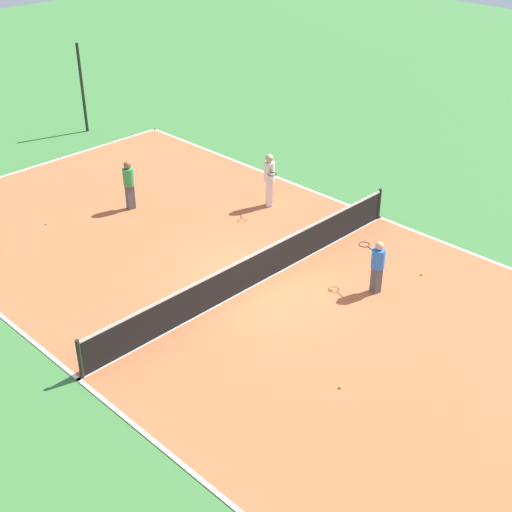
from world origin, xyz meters
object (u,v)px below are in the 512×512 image
tennis_ball_midcourt (46,223)px  fence_post_back_right (82,88)px  player_far_green (129,182)px  tennis_ball_far_baseline (340,387)px  player_far_white (269,176)px  tennis_ball_near_net (422,274)px  tennis_ball_right_alley (332,289)px  tennis_net (256,267)px  player_near_blue (377,264)px

tennis_ball_midcourt → fence_post_back_right: size_ratio=0.02×
player_far_green → tennis_ball_far_baseline: 10.84m
player_far_white → tennis_ball_near_net: bearing=35.9°
player_far_green → tennis_ball_right_alley: 8.00m
player_far_white → tennis_ball_far_baseline: player_far_white is taller
tennis_net → player_far_white: bearing=39.7°
tennis_ball_right_alley → tennis_ball_midcourt: size_ratio=1.00×
tennis_net → tennis_ball_midcourt: bearing=106.8°
tennis_ball_right_alley → tennis_net: bearing=125.5°
fence_post_back_right → tennis_net: bearing=-104.8°
player_near_blue → tennis_ball_midcourt: player_near_blue is taller
player_far_white → fence_post_back_right: fence_post_back_right is taller
player_far_green → tennis_ball_near_net: 9.76m
player_far_white → player_near_blue: player_far_white is taller
tennis_ball_far_baseline → player_far_white: bearing=53.6°
tennis_net → player_far_white: size_ratio=6.20×
tennis_ball_right_alley → player_far_green: bearing=95.7°
tennis_net → player_far_green: player_far_green is taller
tennis_ball_midcourt → player_far_green: bearing=-20.8°
player_far_white → tennis_net: bearing=-12.6°
player_near_blue → tennis_ball_right_alley: 1.42m
tennis_net → fence_post_back_right: fence_post_back_right is taller
player_near_blue → tennis_net: bearing=52.4°
tennis_ball_right_alley → fence_post_back_right: size_ratio=0.02×
player_far_white → player_near_blue: size_ratio=1.20×
tennis_ball_right_alley → tennis_ball_midcourt: 9.51m
player_near_blue → tennis_ball_far_baseline: (-3.75, -1.84, -0.82)m
tennis_ball_far_baseline → player_near_blue: bearing=26.1°
tennis_net → tennis_ball_midcourt: 7.54m
tennis_ball_near_net → tennis_ball_right_alley: (-2.38, 1.28, 0.00)m
player_far_green → tennis_ball_near_net: size_ratio=24.37×
player_near_blue → tennis_ball_far_baseline: bearing=130.2°
fence_post_back_right → player_near_blue: bearing=-95.6°
tennis_net → tennis_ball_far_baseline: tennis_net is taller
player_near_blue → fence_post_back_right: size_ratio=0.41×
player_far_white → player_near_blue: (-1.78, -5.66, -0.20)m
player_far_white → fence_post_back_right: 10.43m
tennis_ball_midcourt → player_far_white: bearing=-34.4°
player_far_green → tennis_ball_right_alley: player_far_green is taller
tennis_ball_near_net → tennis_ball_far_baseline: size_ratio=1.00×
tennis_ball_right_alley → fence_post_back_right: fence_post_back_right is taller
tennis_net → player_far_white: player_far_white is taller
player_far_green → player_near_blue: bearing=-72.4°
tennis_ball_far_baseline → fence_post_back_right: (5.33, 17.91, 1.77)m
player_near_blue → fence_post_back_right: fence_post_back_right is taller
tennis_ball_midcourt → fence_post_back_right: fence_post_back_right is taller
player_far_white → tennis_ball_near_net: player_far_white is taller
tennis_net → tennis_ball_right_alley: tennis_net is taller
tennis_ball_right_alley → fence_post_back_right: bearing=81.1°
tennis_ball_near_net → tennis_ball_far_baseline: same height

